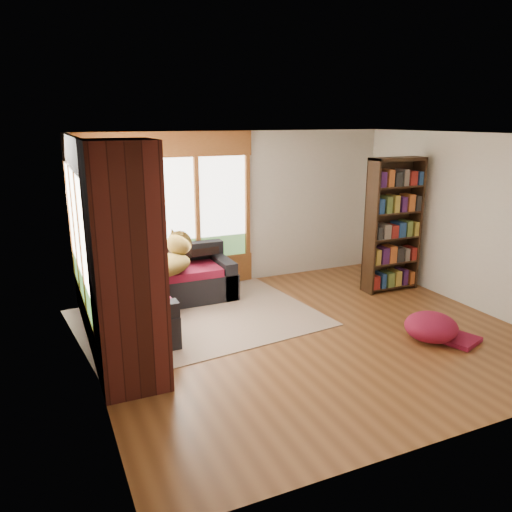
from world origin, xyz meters
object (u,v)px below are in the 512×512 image
object	(u,v)px
bookshelf	(393,225)
area_rug	(197,318)
dog_tan	(168,258)
dog_brindle	(124,284)
pouf	(431,326)
sectional_sofa	(137,293)
brick_chimney	(127,269)

from	to	relation	value
bookshelf	area_rug	bearing A→B (deg)	178.46
dog_tan	area_rug	bearing A→B (deg)	-93.45
dog_brindle	pouf	bearing A→B (deg)	-102.71
area_rug	bookshelf	xyz separation A→B (m)	(3.36, -0.09, 1.09)
sectional_sofa	area_rug	world-z (taller)	sectional_sofa
bookshelf	pouf	world-z (taller)	bookshelf
dog_brindle	dog_tan	bearing A→B (deg)	-32.76
sectional_sofa	pouf	size ratio (longest dim) A/B	3.25
area_rug	bookshelf	size ratio (longest dim) A/B	1.51
area_rug	dog_tan	distance (m)	0.99
pouf	area_rug	bearing A→B (deg)	142.75
area_rug	dog_tan	world-z (taller)	dog_tan
sectional_sofa	dog_tan	distance (m)	0.69
brick_chimney	pouf	bearing A→B (deg)	-7.06
bookshelf	pouf	xyz separation A→B (m)	(-0.81, -1.85, -0.91)
bookshelf	sectional_sofa	bearing A→B (deg)	170.87
area_rug	dog_brindle	distance (m)	1.30
bookshelf	dog_tan	bearing A→B (deg)	170.58
pouf	sectional_sofa	bearing A→B (deg)	142.64
area_rug	bookshelf	distance (m)	3.54
sectional_sofa	bookshelf	xyz separation A→B (m)	(4.09, -0.66, 0.80)
dog_brindle	area_rug	bearing A→B (deg)	-63.53
brick_chimney	pouf	size ratio (longest dim) A/B	3.84
brick_chimney	area_rug	distance (m)	2.29
area_rug	dog_brindle	xyz separation A→B (m)	(-1.04, -0.26, 0.74)
pouf	dog_tan	distance (m)	3.79
area_rug	brick_chimney	bearing A→B (deg)	-128.55
sectional_sofa	dog_tan	world-z (taller)	dog_tan
brick_chimney	pouf	world-z (taller)	brick_chimney
brick_chimney	bookshelf	world-z (taller)	brick_chimney
bookshelf	dog_tan	xyz separation A→B (m)	(-3.63, 0.60, -0.29)
pouf	dog_tan	world-z (taller)	dog_tan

